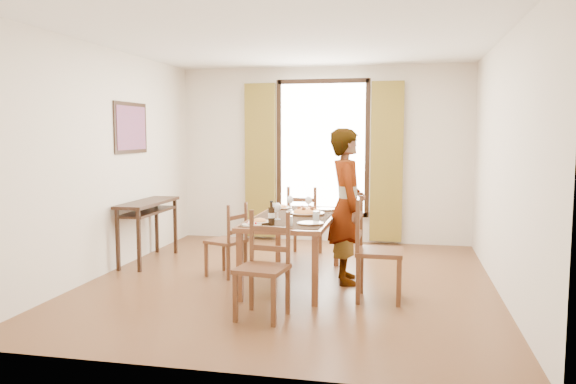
% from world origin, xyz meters
% --- Properties ---
extents(ground, '(5.00, 5.00, 0.00)m').
position_xyz_m(ground, '(0.00, 0.00, 0.00)').
color(ground, '#4A2B17').
rests_on(ground, ground).
extents(room_shell, '(4.60, 5.10, 2.74)m').
position_xyz_m(room_shell, '(-0.00, 0.13, 1.54)').
color(room_shell, beige).
rests_on(room_shell, ground).
extents(console_table, '(0.38, 1.20, 0.80)m').
position_xyz_m(console_table, '(-2.03, 0.60, 0.68)').
color(console_table, black).
rests_on(console_table, ground).
extents(dining_table, '(0.88, 1.85, 0.76)m').
position_xyz_m(dining_table, '(0.04, 0.01, 0.69)').
color(dining_table, brown).
rests_on(dining_table, ground).
extents(chair_west, '(0.50, 0.50, 0.87)m').
position_xyz_m(chair_west, '(-0.77, 0.10, 0.40)').
color(chair_west, '#532F1B').
rests_on(chair_west, ground).
extents(chair_north, '(0.45, 0.45, 0.97)m').
position_xyz_m(chair_north, '(-0.09, 1.35, 0.45)').
color(chair_north, '#532F1B').
rests_on(chair_north, ground).
extents(chair_south, '(0.48, 0.48, 0.96)m').
position_xyz_m(chair_south, '(0.01, -1.27, 0.45)').
color(chair_south, '#532F1B').
rests_on(chair_south, ground).
extents(chair_east, '(0.46, 0.46, 1.04)m').
position_xyz_m(chair_east, '(0.98, -0.51, 0.48)').
color(chair_east, '#532F1B').
rests_on(chair_east, ground).
extents(man, '(0.82, 0.70, 1.74)m').
position_xyz_m(man, '(0.62, 0.12, 0.87)').
color(man, '#93969B').
rests_on(man, ground).
extents(plate_sw, '(0.27, 0.27, 0.05)m').
position_xyz_m(plate_sw, '(-0.21, -0.57, 0.78)').
color(plate_sw, silver).
rests_on(plate_sw, dining_table).
extents(plate_se, '(0.27, 0.27, 0.05)m').
position_xyz_m(plate_se, '(0.32, -0.54, 0.78)').
color(plate_se, silver).
rests_on(plate_se, dining_table).
extents(plate_nw, '(0.27, 0.27, 0.05)m').
position_xyz_m(plate_nw, '(-0.23, 0.56, 0.78)').
color(plate_nw, silver).
rests_on(plate_nw, dining_table).
extents(plate_ne, '(0.27, 0.27, 0.05)m').
position_xyz_m(plate_ne, '(0.31, 0.54, 0.78)').
color(plate_ne, silver).
rests_on(plate_ne, dining_table).
extents(pasta_platter, '(0.40, 0.40, 0.10)m').
position_xyz_m(pasta_platter, '(0.16, 0.13, 0.81)').
color(pasta_platter, '#C66B19').
rests_on(pasta_platter, dining_table).
extents(caprese_plate, '(0.20, 0.20, 0.04)m').
position_xyz_m(caprese_plate, '(-0.25, -0.74, 0.78)').
color(caprese_plate, silver).
rests_on(caprese_plate, dining_table).
extents(wine_glass_a, '(0.08, 0.08, 0.18)m').
position_xyz_m(wine_glass_a, '(-0.08, -0.31, 0.85)').
color(wine_glass_a, white).
rests_on(wine_glass_a, dining_table).
extents(wine_glass_b, '(0.08, 0.08, 0.18)m').
position_xyz_m(wine_glass_b, '(0.14, 0.38, 0.85)').
color(wine_glass_b, white).
rests_on(wine_glass_b, dining_table).
extents(wine_glass_c, '(0.08, 0.08, 0.18)m').
position_xyz_m(wine_glass_c, '(-0.09, 0.41, 0.85)').
color(wine_glass_c, white).
rests_on(wine_glass_c, dining_table).
extents(tumbler_a, '(0.07, 0.07, 0.10)m').
position_xyz_m(tumbler_a, '(0.33, -0.28, 0.81)').
color(tumbler_a, silver).
rests_on(tumbler_a, dining_table).
extents(tumbler_b, '(0.07, 0.07, 0.10)m').
position_xyz_m(tumbler_b, '(-0.24, 0.28, 0.81)').
color(tumbler_b, silver).
rests_on(tumbler_b, dining_table).
extents(tumbler_c, '(0.07, 0.07, 0.10)m').
position_xyz_m(tumbler_c, '(0.12, -0.67, 0.81)').
color(tumbler_c, silver).
rests_on(tumbler_c, dining_table).
extents(wine_bottle, '(0.07, 0.07, 0.25)m').
position_xyz_m(wine_bottle, '(-0.06, -0.67, 0.88)').
color(wine_bottle, black).
rests_on(wine_bottle, dining_table).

